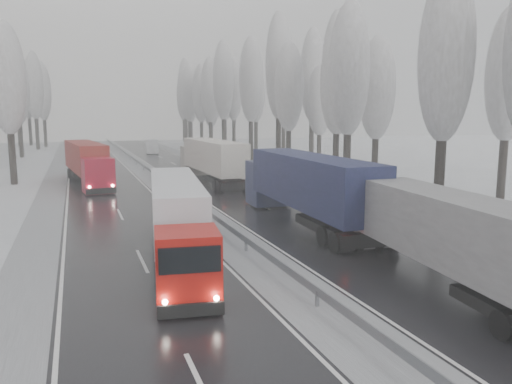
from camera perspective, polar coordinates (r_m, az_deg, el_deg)
ground at (r=15.59m, az=13.95°, el=-17.77°), size 260.00×260.00×0.00m
carriageway_right at (r=44.08m, az=-2.22°, el=-0.23°), size 7.50×200.00×0.03m
carriageway_left at (r=42.14m, az=-15.95°, el=-0.98°), size 7.50×200.00×0.03m
median_slush at (r=42.80m, az=-8.93°, el=-0.60°), size 3.00×200.00×0.04m
shoulder_right at (r=45.81m, az=3.69°, el=0.10°), size 2.40×200.00×0.04m
shoulder_left at (r=42.11m, az=-22.68°, el=-1.33°), size 2.40×200.00×0.04m
median_guardrail at (r=42.70m, az=-8.94°, el=0.17°), size 0.12×200.00×0.76m
tree_16 at (r=35.79m, az=20.90°, el=14.24°), size 3.60×3.60×16.53m
tree_17 at (r=45.24m, az=26.96°, el=11.80°), size 3.60×3.60×15.54m
tree_18 at (r=44.76m, az=10.60°, el=13.48°), size 3.60×3.60×16.58m
tree_19 at (r=50.97m, az=13.69°, el=11.35°), size 3.60×3.60×14.57m
tree_20 at (r=53.44m, az=9.28°, el=12.13°), size 3.60×3.60×15.71m
tree_21 at (r=58.15m, az=9.32°, el=13.68°), size 3.60×3.60×18.62m
tree_22 at (r=62.41m, az=3.80°, el=11.81°), size 3.60×3.60×15.86m
tree_23 at (r=68.66m, az=7.31°, el=10.25°), size 3.60×3.60×13.55m
tree_24 at (r=67.94m, az=2.63°, el=14.06°), size 3.60×3.60×20.49m
tree_25 at (r=74.36m, az=6.47°, el=13.04°), size 3.60×3.60×19.44m
tree_26 at (r=77.29m, az=-0.60°, el=12.62°), size 3.60×3.60×18.78m
tree_27 at (r=83.55m, az=3.21°, el=11.80°), size 3.60×3.60×17.62m
tree_28 at (r=87.10m, az=-3.76°, el=12.52°), size 3.60×3.60×19.62m
tree_29 at (r=93.13m, az=-0.01°, el=11.69°), size 3.60×3.60×18.11m
tree_30 at (r=96.48m, az=-5.27°, el=11.46°), size 3.60×3.60×17.86m
tree_31 at (r=101.98m, az=-2.58°, el=11.60°), size 3.60×3.60×18.58m
tree_32 at (r=103.75m, az=-6.31°, el=11.07°), size 3.60×3.60×17.33m
tree_33 at (r=108.34m, az=-5.16°, el=9.97°), size 3.60×3.60×14.33m
tree_34 at (r=110.47m, az=-7.66°, el=11.00°), size 3.60×3.60×17.63m
tree_35 at (r=116.65m, az=-3.58°, el=11.13°), size 3.60×3.60×18.25m
tree_36 at (r=120.43m, az=-8.08°, el=11.58°), size 3.60×3.60×20.23m
tree_37 at (r=125.84m, az=-5.27°, el=10.39°), size 3.60×3.60×16.37m
tree_38 at (r=131.05m, az=-8.30°, el=10.72°), size 3.60×3.60×17.97m
tree_39 at (r=135.52m, az=-7.45°, el=10.19°), size 3.60×3.60×16.19m
tree_62 at (r=55.65m, az=-26.61°, el=11.41°), size 3.60×3.60×16.04m
tree_68 at (r=81.15m, az=-26.47°, el=10.57°), size 3.60×3.60×16.65m
tree_70 at (r=91.16m, az=-25.62°, el=10.51°), size 3.60×3.60×17.09m
tree_72 at (r=100.66m, az=-26.55°, el=9.48°), size 3.60×3.60×15.11m
tree_74 at (r=111.19m, az=-24.02°, el=10.99°), size 3.60×3.60×19.68m
tree_76 at (r=120.47m, az=-23.20°, el=10.47°), size 3.60×3.60×18.55m
tree_77 at (r=124.78m, az=-25.63°, el=8.99°), size 3.60×3.60×14.32m
tree_78 at (r=127.29m, az=-24.66°, el=10.54°), size 3.60×3.60×19.55m
tree_79 at (r=131.45m, az=-25.70°, el=9.70°), size 3.60×3.60×17.07m
truck_grey_tarp at (r=21.36m, az=20.46°, el=-4.36°), size 3.92×15.19×3.86m
truck_blue_box at (r=31.78m, az=5.36°, el=0.96°), size 3.31×17.50×4.47m
truck_cream_box at (r=51.33m, az=-5.22°, el=3.89°), size 3.07×17.27×4.41m
box_truck_distant at (r=93.67m, az=-11.79°, el=5.16°), size 2.97×7.13×2.58m
truck_red_white at (r=24.61m, az=-9.04°, el=-2.45°), size 4.21×14.56×3.70m
truck_red_red at (r=52.60m, az=-18.76°, el=3.43°), size 4.33×16.42×4.17m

